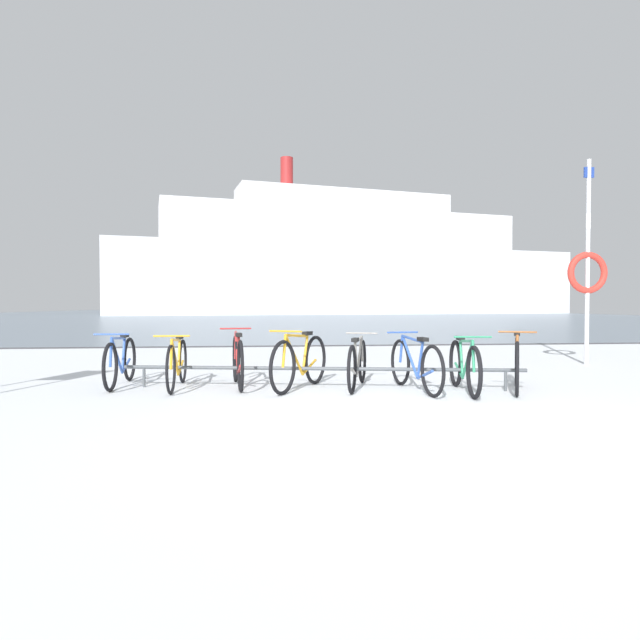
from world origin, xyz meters
The scene contains 12 objects.
ground centered at (0.00, 53.90, -0.04)m, with size 80.00×132.00×0.08m.
bike_rack centered at (-0.71, 2.28, 0.27)m, with size 5.43×1.04×0.31m.
bicycle_0 centered at (-3.51, 2.87, 0.35)m, with size 0.46×1.71×0.77m.
bicycle_1 centered at (-2.67, 2.57, 0.35)m, with size 0.46×1.70×0.76m.
bicycle_2 centered at (-1.85, 2.61, 0.37)m, with size 0.46×1.66×0.81m.
bicycle_3 centered at (-0.99, 2.29, 0.37)m, with size 0.90×1.54×0.82m.
bicycle_4 centered at (-0.19, 2.33, 0.34)m, with size 0.64×1.62×0.75m.
bicycle_5 centered at (0.53, 1.99, 0.35)m, with size 0.46×1.71×0.77m.
bicycle_6 centered at (1.14, 1.80, 0.35)m, with size 0.46×1.68×0.77m.
bicycle_7 centered at (1.90, 1.88, 0.37)m, with size 0.81×1.60×0.82m.
rescue_post centered at (4.73, 4.75, 1.86)m, with size 0.81×0.12×3.94m.
ferry_ship centered at (9.76, 62.03, 6.32)m, with size 59.66×20.20×18.87m.
Camera 1 is at (-1.51, -5.02, 1.15)m, focal length 30.27 mm.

